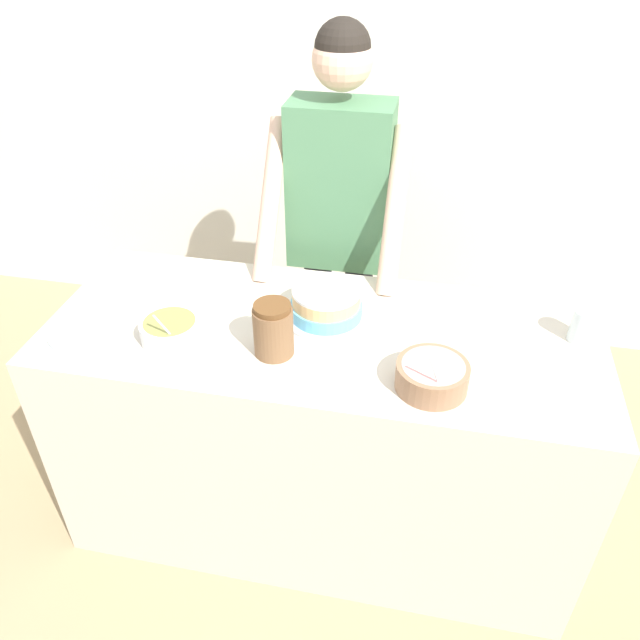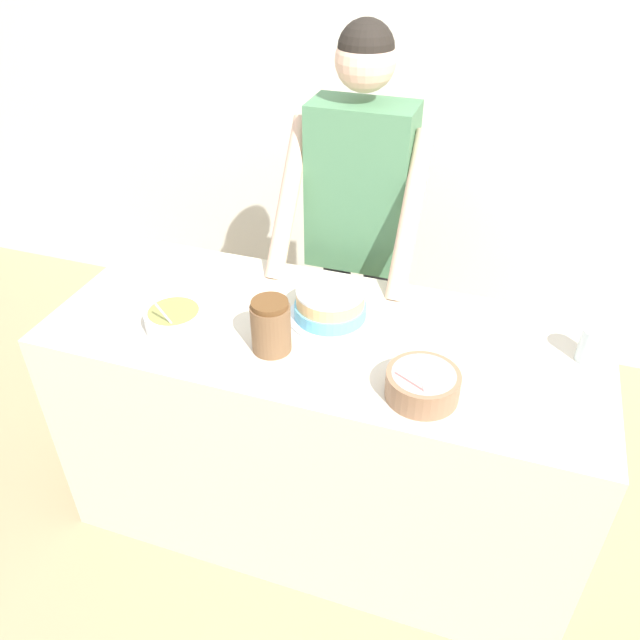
{
  "view_description": "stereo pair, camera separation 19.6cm",
  "coord_description": "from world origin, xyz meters",
  "px_view_note": "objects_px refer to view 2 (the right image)",
  "views": [
    {
      "loc": [
        0.32,
        -1.24,
        2.13
      ],
      "look_at": [
        0.0,
        0.33,
        0.99
      ],
      "focal_mm": 35.0,
      "sensor_mm": 36.0,
      "label": 1
    },
    {
      "loc": [
        0.51,
        -1.19,
        2.13
      ],
      "look_at": [
        0.0,
        0.33,
        0.99
      ],
      "focal_mm": 35.0,
      "sensor_mm": 36.0,
      "label": 2
    }
  ],
  "objects_px": {
    "cake": "(331,305)",
    "frosting_bowl_olive": "(175,319)",
    "frosting_bowl_pink": "(423,384)",
    "ceramic_plate": "(99,314)",
    "person_baker": "(359,210)",
    "drinking_glass": "(592,345)",
    "stoneware_jar": "(271,326)"
  },
  "relations": [
    {
      "from": "cake",
      "to": "frosting_bowl_olive",
      "type": "bearing_deg",
      "value": -154.53
    },
    {
      "from": "cake",
      "to": "stoneware_jar",
      "type": "xyz_separation_m",
      "value": [
        -0.13,
        -0.22,
        0.04
      ]
    },
    {
      "from": "person_baker",
      "to": "frosting_bowl_pink",
      "type": "relative_size",
      "value": 8.37
    },
    {
      "from": "frosting_bowl_pink",
      "to": "ceramic_plate",
      "type": "distance_m",
      "value": 1.11
    },
    {
      "from": "frosting_bowl_pink",
      "to": "stoneware_jar",
      "type": "relative_size",
      "value": 1.19
    },
    {
      "from": "person_baker",
      "to": "cake",
      "type": "xyz_separation_m",
      "value": [
        0.06,
        -0.52,
        -0.1
      ]
    },
    {
      "from": "drinking_glass",
      "to": "stoneware_jar",
      "type": "height_order",
      "value": "stoneware_jar"
    },
    {
      "from": "person_baker",
      "to": "frosting_bowl_olive",
      "type": "bearing_deg",
      "value": -118.67
    },
    {
      "from": "stoneware_jar",
      "to": "ceramic_plate",
      "type": "bearing_deg",
      "value": -178.35
    },
    {
      "from": "drinking_glass",
      "to": "ceramic_plate",
      "type": "bearing_deg",
      "value": -170.03
    },
    {
      "from": "cake",
      "to": "person_baker",
      "type": "bearing_deg",
      "value": 96.18
    },
    {
      "from": "person_baker",
      "to": "drinking_glass",
      "type": "bearing_deg",
      "value": -29.12
    },
    {
      "from": "person_baker",
      "to": "stoneware_jar",
      "type": "distance_m",
      "value": 0.75
    },
    {
      "from": "frosting_bowl_olive",
      "to": "ceramic_plate",
      "type": "relative_size",
      "value": 0.76
    },
    {
      "from": "drinking_glass",
      "to": "frosting_bowl_olive",
      "type": "bearing_deg",
      "value": -168.51
    },
    {
      "from": "person_baker",
      "to": "ceramic_plate",
      "type": "height_order",
      "value": "person_baker"
    },
    {
      "from": "ceramic_plate",
      "to": "frosting_bowl_olive",
      "type": "bearing_deg",
      "value": 3.05
    },
    {
      "from": "frosting_bowl_pink",
      "to": "person_baker",
      "type": "bearing_deg",
      "value": 117.31
    },
    {
      "from": "frosting_bowl_pink",
      "to": "ceramic_plate",
      "type": "relative_size",
      "value": 0.84
    },
    {
      "from": "frosting_bowl_olive",
      "to": "drinking_glass",
      "type": "bearing_deg",
      "value": 11.49
    },
    {
      "from": "frosting_bowl_olive",
      "to": "drinking_glass",
      "type": "relative_size",
      "value": 1.68
    },
    {
      "from": "cake",
      "to": "drinking_glass",
      "type": "bearing_deg",
      "value": 2.72
    },
    {
      "from": "person_baker",
      "to": "stoneware_jar",
      "type": "relative_size",
      "value": 9.92
    },
    {
      "from": "person_baker",
      "to": "drinking_glass",
      "type": "xyz_separation_m",
      "value": [
        0.87,
        -0.48,
        -0.09
      ]
    },
    {
      "from": "frosting_bowl_olive",
      "to": "frosting_bowl_pink",
      "type": "distance_m",
      "value": 0.83
    },
    {
      "from": "cake",
      "to": "ceramic_plate",
      "type": "distance_m",
      "value": 0.79
    },
    {
      "from": "stoneware_jar",
      "to": "person_baker",
      "type": "bearing_deg",
      "value": 84.69
    },
    {
      "from": "ceramic_plate",
      "to": "stoneware_jar",
      "type": "relative_size",
      "value": 1.42
    },
    {
      "from": "frosting_bowl_olive",
      "to": "person_baker",
      "type": "bearing_deg",
      "value": 61.33
    },
    {
      "from": "frosting_bowl_olive",
      "to": "cake",
      "type": "bearing_deg",
      "value": 25.47
    },
    {
      "from": "frosting_bowl_pink",
      "to": "drinking_glass",
      "type": "relative_size",
      "value": 1.85
    },
    {
      "from": "cake",
      "to": "stoneware_jar",
      "type": "height_order",
      "value": "stoneware_jar"
    }
  ]
}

